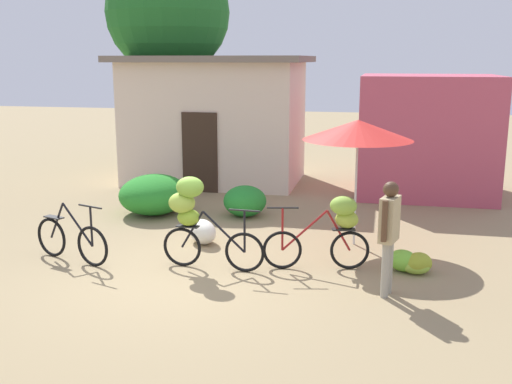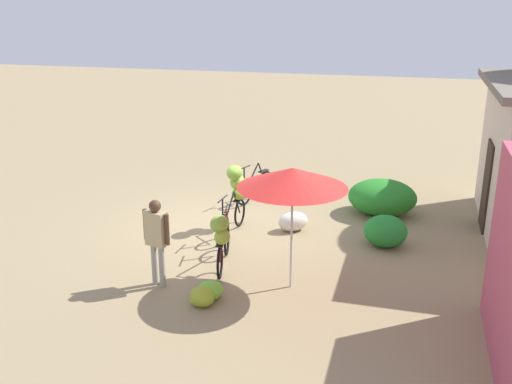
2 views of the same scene
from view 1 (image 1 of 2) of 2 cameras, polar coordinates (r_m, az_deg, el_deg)
name	(u,v)px [view 1 (image 1 of 2)]	position (r m, az deg, el deg)	size (l,w,h in m)	color
ground_plane	(181,277)	(9.43, -7.15, -7.96)	(60.00, 60.00, 0.00)	#96815B
building_low	(215,119)	(16.33, -3.86, 6.92)	(4.97, 3.37, 3.36)	beige
shop_pink	(427,135)	(15.37, 15.88, 5.19)	(3.20, 2.80, 2.90)	#BC4A60
tree_behind_building	(168,13)	(17.92, -8.36, 16.41)	(3.50, 3.50, 6.31)	brown
hedge_bush_front_left	(154,194)	(13.15, -9.64, -0.22)	(1.47, 1.65, 0.85)	#268327
hedge_bush_front_right	(245,201)	(12.77, -1.06, -0.86)	(0.91, 0.92, 0.66)	#24852D
market_umbrella	(358,130)	(10.64, 9.63, 5.81)	(1.93, 1.93, 2.25)	beige
bicycle_leftmost	(72,240)	(10.39, -17.08, -4.35)	(1.56, 0.58, 1.01)	black
bicycle_near_pile	(194,213)	(9.52, -5.92, -1.96)	(1.69, 0.41, 1.49)	black
bicycle_center_loaded	(334,225)	(9.55, 7.39, -3.14)	(1.67, 0.49, 1.19)	black
banana_pile_on_ground	(412,263)	(9.79, 14.54, -6.50)	(0.85, 0.67, 0.34)	#94A327
produce_sack	(203,232)	(10.96, -5.07, -3.76)	(0.70, 0.44, 0.44)	silver
person_vendor	(389,227)	(8.55, 12.50, -3.22)	(0.30, 0.56, 1.65)	gray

